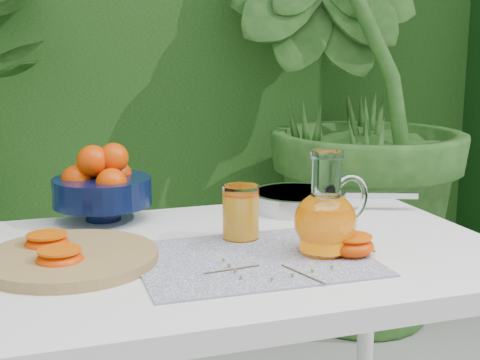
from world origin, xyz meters
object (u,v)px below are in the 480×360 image
object	(u,v)px
white_table	(243,286)
juice_pitcher	(326,218)
fruit_bowl	(102,185)
saute_pan	(299,199)
cutting_board	(70,258)

from	to	relation	value
white_table	juice_pitcher	distance (m)	0.22
fruit_bowl	saute_pan	distance (m)	0.46
cutting_board	juice_pitcher	xyz separation A→B (m)	(0.46, -0.10, 0.06)
cutting_board	fruit_bowl	size ratio (longest dim) A/B	1.17
cutting_board	saute_pan	xyz separation A→B (m)	(0.55, 0.25, 0.01)
fruit_bowl	saute_pan	bearing A→B (deg)	-6.02
cutting_board	white_table	bearing A→B (deg)	-0.64
saute_pan	juice_pitcher	bearing A→B (deg)	-105.03
juice_pitcher	fruit_bowl	bearing A→B (deg)	133.33
white_table	fruit_bowl	distance (m)	0.41
fruit_bowl	juice_pitcher	xyz separation A→B (m)	(0.37, -0.39, -0.01)
cutting_board	saute_pan	distance (m)	0.61
white_table	juice_pitcher	size ratio (longest dim) A/B	5.16
juice_pitcher	white_table	bearing A→B (deg)	145.36
cutting_board	saute_pan	size ratio (longest dim) A/B	0.76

